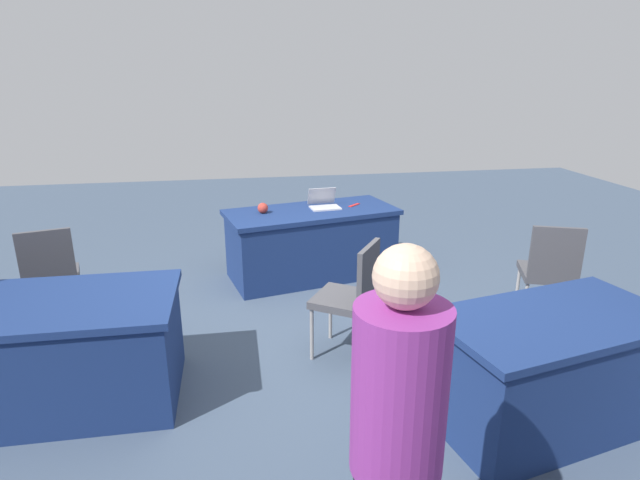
# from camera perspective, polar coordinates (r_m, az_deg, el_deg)

# --- Properties ---
(ground_plane) EXTENTS (14.40, 14.40, 0.00)m
(ground_plane) POSITION_cam_1_polar(r_m,az_deg,el_deg) (4.53, -1.41, -10.89)
(ground_plane) COLOR #3D4C60
(table_foreground) EXTENTS (1.97, 1.18, 0.76)m
(table_foreground) POSITION_cam_1_polar(r_m,az_deg,el_deg) (5.73, -0.93, -0.33)
(table_foreground) COLOR navy
(table_foreground) RESTS_ON ground
(table_mid_right) EXTENTS (1.53, 0.92, 0.76)m
(table_mid_right) POSITION_cam_1_polar(r_m,az_deg,el_deg) (3.99, -26.33, -10.98)
(table_mid_right) COLOR navy
(table_mid_right) RESTS_ON ground
(table_back_left) EXTENTS (1.61, 1.08, 0.76)m
(table_back_left) POSITION_cam_1_polar(r_m,az_deg,el_deg) (3.70, 23.93, -12.90)
(table_back_left) COLOR navy
(table_back_left) RESTS_ON ground
(chair_near_front) EXTENTS (0.57, 0.57, 0.98)m
(chair_near_front) POSITION_cam_1_polar(r_m,az_deg,el_deg) (4.91, 24.01, -2.86)
(chair_near_front) COLOR #9E9993
(chair_near_front) RESTS_ON ground
(chair_tucked_left) EXTENTS (0.61, 0.61, 0.96)m
(chair_tucked_left) POSITION_cam_1_polar(r_m,az_deg,el_deg) (4.06, 3.58, -5.81)
(chair_tucked_left) COLOR #9E9993
(chair_tucked_left) RESTS_ON ground
(chair_aisle) EXTENTS (0.54, 0.54, 0.96)m
(chair_aisle) POSITION_cam_1_polar(r_m,az_deg,el_deg) (5.01, -27.59, -3.15)
(chair_aisle) COLOR #9E9993
(chair_aisle) RESTS_ON ground
(person_presenter) EXTENTS (0.45, 0.45, 1.67)m
(person_presenter) POSITION_cam_1_polar(r_m,az_deg,el_deg) (2.02, 8.46, -20.81)
(person_presenter) COLOR #26262D
(person_presenter) RESTS_ON ground
(laptop_silver) EXTENTS (0.35, 0.32, 0.21)m
(laptop_silver) POSITION_cam_1_polar(r_m,az_deg,el_deg) (5.71, 0.46, 3.99)
(laptop_silver) COLOR silver
(laptop_silver) RESTS_ON table_foreground
(yarn_ball) EXTENTS (0.11, 0.11, 0.11)m
(yarn_ball) POSITION_cam_1_polar(r_m,az_deg,el_deg) (5.51, -6.32, 3.52)
(yarn_ball) COLOR #B2382D
(yarn_ball) RESTS_ON table_foreground
(scissors_red) EXTENTS (0.16, 0.15, 0.01)m
(scissors_red) POSITION_cam_1_polar(r_m,az_deg,el_deg) (5.82, 3.79, 3.86)
(scissors_red) COLOR red
(scissors_red) RESTS_ON table_foreground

